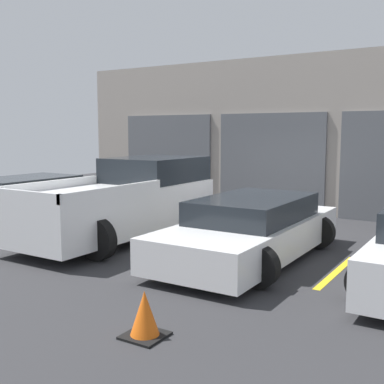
{
  "coord_description": "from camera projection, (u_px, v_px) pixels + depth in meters",
  "views": [
    {
      "loc": [
        5.3,
        -10.19,
        2.36
      ],
      "look_at": [
        0.0,
        -1.69,
        1.1
      ],
      "focal_mm": 45.0,
      "sensor_mm": 36.0,
      "label": 1
    }
  ],
  "objects": [
    {
      "name": "parking_stripe_left",
      "position": [
        68.0,
        231.0,
        11.49
      ],
      "size": [
        0.12,
        2.2,
        0.01
      ],
      "primitive_type": "cube",
      "color": "gold",
      "rests_on": "ground"
    },
    {
      "name": "pickup_truck",
      "position": [
        126.0,
        200.0,
        10.76
      ],
      "size": [
        2.46,
        5.09,
        1.74
      ],
      "color": "white",
      "rests_on": "ground"
    },
    {
      "name": "parking_stripe_right",
      "position": [
        336.0,
        272.0,
        8.13
      ],
      "size": [
        0.12,
        2.2,
        0.01
      ],
      "primitive_type": "cube",
      "color": "gold",
      "rests_on": "ground"
    },
    {
      "name": "parking_stripe_centre",
      "position": [
        179.0,
        248.0,
        9.81
      ],
      "size": [
        0.12,
        2.2,
        0.01
      ],
      "primitive_type": "cube",
      "color": "gold",
      "rests_on": "ground"
    },
    {
      "name": "ground_plane",
      "position": [
        229.0,
        230.0,
        11.66
      ],
      "size": [
        28.0,
        28.0,
        0.0
      ],
      "primitive_type": "plane",
      "color": "#2D2D30"
    },
    {
      "name": "van_right",
      "position": [
        23.0,
        202.0,
        12.29
      ],
      "size": [
        2.23,
        4.58,
        1.2
      ],
      "color": "silver",
      "rests_on": "ground"
    },
    {
      "name": "sedan_white",
      "position": [
        251.0,
        229.0,
        8.93
      ],
      "size": [
        2.28,
        4.76,
        1.15
      ],
      "color": "white",
      "rests_on": "ground"
    },
    {
      "name": "traffic_cone",
      "position": [
        145.0,
        316.0,
        5.54
      ],
      "size": [
        0.47,
        0.47,
        0.55
      ],
      "color": "black",
      "rests_on": "ground"
    },
    {
      "name": "shophouse_building",
      "position": [
        281.0,
        137.0,
        14.15
      ],
      "size": [
        13.93,
        0.68,
        4.51
      ],
      "color": "#9E9389",
      "rests_on": "ground"
    }
  ]
}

